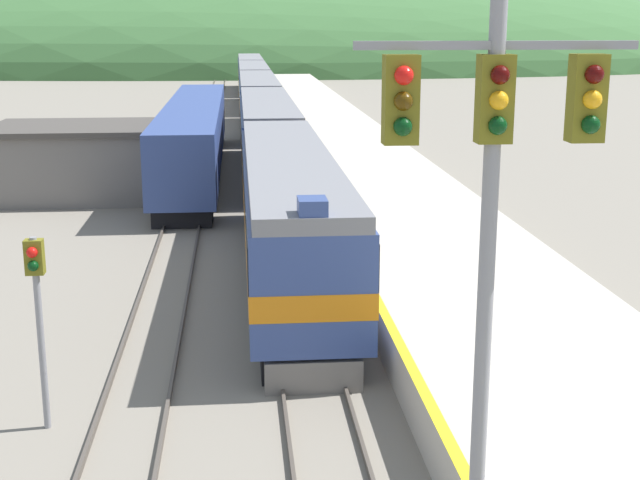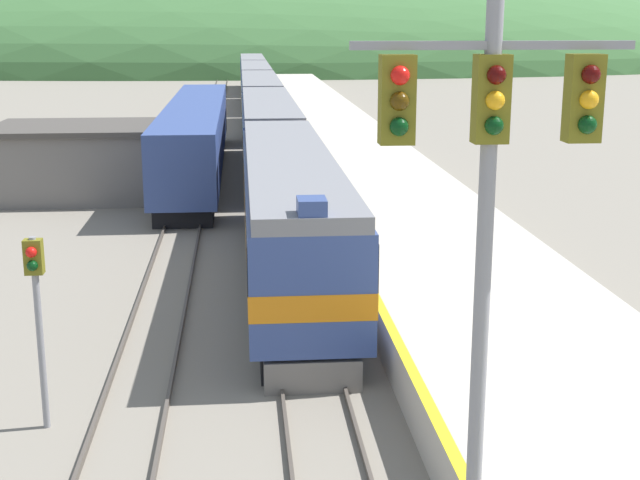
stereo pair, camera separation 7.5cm
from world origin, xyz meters
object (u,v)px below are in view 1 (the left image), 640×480
(carriage_fifth, at_px, (250,72))
(signal_post_siding, at_px, (37,294))
(carriage_third, at_px, (259,102))
(carriage_second, at_px, (268,134))
(carriage_fourth, at_px, (254,84))
(signal_mast_main, at_px, (490,205))
(express_train_lead_car, at_px, (289,212))
(siding_train, at_px, (195,137))

(carriage_fifth, distance_m, signal_post_siding, 91.03)
(signal_post_siding, bearing_deg, carriage_third, 83.62)
(carriage_second, relative_size, carriage_fourth, 1.00)
(carriage_fourth, distance_m, signal_mast_main, 78.46)
(carriage_fifth, height_order, signal_mast_main, signal_mast_main)
(carriage_second, height_order, carriage_fifth, same)
(express_train_lead_car, xyz_separation_m, signal_mast_main, (1.36, -18.10, 3.90))
(carriage_fourth, distance_m, siding_train, 39.23)
(carriage_fourth, distance_m, carriage_fifth, 19.94)
(carriage_fourth, bearing_deg, siding_train, -95.83)
(siding_train, bearing_deg, signal_post_siding, -93.08)
(express_train_lead_car, distance_m, carriage_fourth, 60.25)
(siding_train, bearing_deg, express_train_lead_car, -79.36)
(express_train_lead_car, bearing_deg, carriage_fourth, 90.00)
(express_train_lead_car, xyz_separation_m, carriage_third, (0.00, 40.31, -0.01))
(express_train_lead_car, distance_m, carriage_fifth, 80.19)
(carriage_second, bearing_deg, carriage_third, 90.00)
(signal_mast_main, bearing_deg, carriage_second, 92.03)
(carriage_fourth, bearing_deg, signal_post_siding, -94.60)
(carriage_second, relative_size, siding_train, 0.67)
(carriage_fifth, bearing_deg, siding_train, -93.87)
(express_train_lead_car, bearing_deg, carriage_third, 90.00)
(carriage_second, distance_m, carriage_third, 19.94)
(carriage_fifth, xyz_separation_m, signal_post_siding, (-5.70, -90.85, 0.70))
(carriage_fourth, height_order, signal_mast_main, signal_mast_main)
(carriage_third, xyz_separation_m, carriage_fifth, (0.00, 39.89, 0.00))
(express_train_lead_car, bearing_deg, signal_post_siding, -118.16)
(signal_mast_main, distance_m, signal_post_siding, 10.76)
(carriage_fourth, height_order, siding_train, carriage_fourth)
(signal_mast_main, xyz_separation_m, signal_post_siding, (-7.07, 7.45, -3.22))
(carriage_second, distance_m, signal_mast_main, 38.69)
(carriage_third, bearing_deg, carriage_second, -90.00)
(carriage_second, xyz_separation_m, carriage_fifth, (0.00, 59.83, 0.00))
(siding_train, xyz_separation_m, signal_post_siding, (-1.72, -31.88, 0.92))
(carriage_third, bearing_deg, signal_mast_main, -88.66)
(express_train_lead_car, distance_m, siding_train, 21.60)
(siding_train, distance_m, signal_post_siding, 31.94)
(carriage_fifth, bearing_deg, signal_post_siding, -93.59)
(carriage_fifth, bearing_deg, carriage_second, -90.00)
(carriage_second, bearing_deg, siding_train, 167.82)
(express_train_lead_car, distance_m, carriage_third, 40.31)
(carriage_second, xyz_separation_m, signal_post_siding, (-5.70, -31.02, 0.70))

